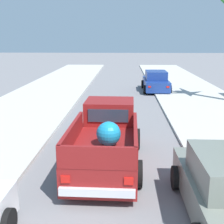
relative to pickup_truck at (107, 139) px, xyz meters
The scene contains 6 objects.
sidewalk_left 7.21m from the pickup_truck, 135.14° to the left, with size 5.30×60.00×0.12m, color beige.
sidewalk_right 7.43m from the pickup_truck, 43.20° to the left, with size 5.30×60.00×0.12m, color beige.
curb_left 6.39m from the pickup_truck, 127.14° to the left, with size 0.16×60.00×0.10m, color silver.
curb_right 6.58m from the pickup_truck, 50.73° to the left, with size 0.16×60.00×0.10m, color silver.
pickup_truck is the anchor object (origin of this frame).
car_left_near 14.11m from the pickup_truck, 77.87° to the left, with size 2.03×4.26×1.54m.
Camera 1 is at (0.39, -2.30, 4.00)m, focal length 48.36 mm.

